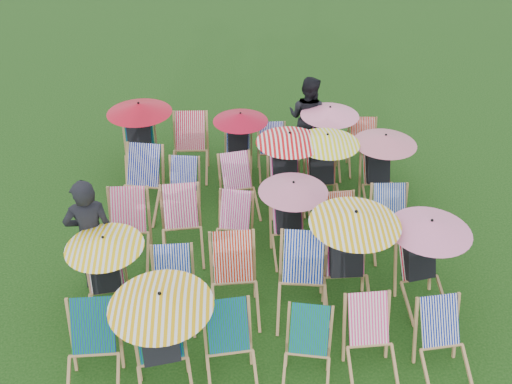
{
  "coord_description": "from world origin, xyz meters",
  "views": [
    {
      "loc": [
        -0.36,
        -6.52,
        5.66
      ],
      "look_at": [
        -0.06,
        0.35,
        0.9
      ],
      "focal_mm": 40.0,
      "sensor_mm": 36.0,
      "label": 1
    }
  ],
  "objects_px": {
    "deckchair_5": "(446,347)",
    "person_rear": "(308,117)",
    "deckchair_0": "(92,355)",
    "person_left": "(91,235)",
    "deckchair_29": "(363,147)"
  },
  "relations": [
    {
      "from": "deckchair_5",
      "to": "person_rear",
      "type": "distance_m",
      "value": 5.22
    },
    {
      "from": "deckchair_0",
      "to": "deckchair_5",
      "type": "distance_m",
      "value": 4.07
    },
    {
      "from": "deckchair_5",
      "to": "person_rear",
      "type": "height_order",
      "value": "person_rear"
    },
    {
      "from": "person_left",
      "to": "person_rear",
      "type": "distance_m",
      "value": 4.75
    },
    {
      "from": "person_left",
      "to": "person_rear",
      "type": "relative_size",
      "value": 1.09
    },
    {
      "from": "person_left",
      "to": "person_rear",
      "type": "xyz_separation_m",
      "value": [
        3.32,
        3.4,
        -0.07
      ]
    },
    {
      "from": "deckchair_29",
      "to": "person_rear",
      "type": "xyz_separation_m",
      "value": [
        -0.98,
        0.51,
        0.37
      ]
    },
    {
      "from": "deckchair_29",
      "to": "person_rear",
      "type": "distance_m",
      "value": 1.16
    },
    {
      "from": "deckchair_29",
      "to": "person_left",
      "type": "xyz_separation_m",
      "value": [
        -4.3,
        -2.89,
        0.44
      ]
    },
    {
      "from": "deckchair_5",
      "to": "deckchair_29",
      "type": "relative_size",
      "value": 1.03
    },
    {
      "from": "deckchair_0",
      "to": "person_rear",
      "type": "height_order",
      "value": "person_rear"
    },
    {
      "from": "person_left",
      "to": "deckchair_29",
      "type": "bearing_deg",
      "value": -159.2
    },
    {
      "from": "deckchair_5",
      "to": "person_left",
      "type": "distance_m",
      "value": 4.68
    },
    {
      "from": "deckchair_0",
      "to": "person_rear",
      "type": "bearing_deg",
      "value": 57.19
    },
    {
      "from": "deckchair_5",
      "to": "person_left",
      "type": "xyz_separation_m",
      "value": [
        -4.33,
        1.71,
        0.43
      ]
    }
  ]
}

